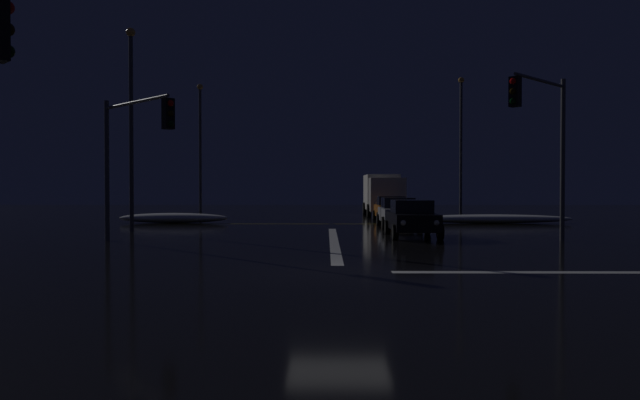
# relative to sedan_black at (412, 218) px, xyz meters

# --- Properties ---
(ground) EXTENTS (120.00, 120.00, 0.10)m
(ground) POSITION_rel_sedan_black_xyz_m (-3.35, -10.90, -0.85)
(ground) COLOR black
(stop_line_north) EXTENTS (0.35, 14.72, 0.01)m
(stop_line_north) POSITION_rel_sedan_black_xyz_m (-3.35, -2.32, -0.80)
(stop_line_north) COLOR white
(stop_line_north) RESTS_ON ground
(centre_line_ns) EXTENTS (22.00, 0.15, 0.01)m
(centre_line_ns) POSITION_rel_sedan_black_xyz_m (-3.35, 9.28, -0.80)
(centre_line_ns) COLOR yellow
(centre_line_ns) RESTS_ON ground
(snow_bank_left_curb) EXTENTS (6.48, 1.50, 0.59)m
(snow_bank_left_curb) POSITION_rel_sedan_black_xyz_m (-12.73, 10.11, -0.50)
(snow_bank_left_curb) COLOR white
(snow_bank_left_curb) RESTS_ON ground
(snow_bank_right_curb) EXTENTS (9.69, 1.50, 0.52)m
(snow_bank_right_curb) POSITION_rel_sedan_black_xyz_m (6.02, 10.00, -0.54)
(snow_bank_right_curb) COLOR white
(snow_bank_right_curb) RESTS_ON ground
(sedan_black) EXTENTS (2.02, 4.33, 1.57)m
(sedan_black) POSITION_rel_sedan_black_xyz_m (0.00, 0.00, 0.00)
(sedan_black) COLOR black
(sedan_black) RESTS_ON ground
(sedan_silver) EXTENTS (2.02, 4.33, 1.57)m
(sedan_silver) POSITION_rel_sedan_black_xyz_m (0.15, 6.34, 0.00)
(sedan_silver) COLOR #B7B7BC
(sedan_silver) RESTS_ON ground
(sedan_orange) EXTENTS (2.02, 4.33, 1.57)m
(sedan_orange) POSITION_rel_sedan_black_xyz_m (0.36, 11.88, 0.00)
(sedan_orange) COLOR #C66014
(sedan_orange) RESTS_ON ground
(box_truck) EXTENTS (2.68, 8.28, 3.08)m
(box_truck) POSITION_rel_sedan_black_xyz_m (0.53, 19.24, 0.91)
(box_truck) COLOR beige
(box_truck) RESTS_ON ground
(traffic_signal_ne) EXTENTS (3.04, 3.04, 6.35)m
(traffic_signal_ne) POSITION_rel_sedan_black_xyz_m (4.47, -3.08, 3.56)
(traffic_signal_ne) COLOR #4C4C51
(traffic_signal_ne) RESTS_ON ground
(traffic_signal_nw) EXTENTS (3.61, 3.61, 5.53)m
(traffic_signal_nw) POSITION_rel_sedan_black_xyz_m (-10.83, -3.42, 3.06)
(traffic_signal_nw) COLOR #4C4C51
(traffic_signal_nw) RESTS_ON ground
(streetlamp_left_far) EXTENTS (0.44, 0.44, 9.81)m
(streetlamp_left_far) POSITION_rel_sedan_black_xyz_m (-13.03, 19.28, 4.81)
(streetlamp_left_far) COLOR #424247
(streetlamp_left_far) RESTS_ON ground
(streetlamp_right_far) EXTENTS (0.44, 0.44, 10.28)m
(streetlamp_right_far) POSITION_rel_sedan_black_xyz_m (6.32, 19.28, 5.04)
(streetlamp_right_far) COLOR #424247
(streetlamp_right_far) RESTS_ON ground
(streetlamp_left_near) EXTENTS (0.44, 0.44, 9.76)m
(streetlamp_left_near) POSITION_rel_sedan_black_xyz_m (-13.03, 3.28, 4.78)
(streetlamp_left_near) COLOR #424247
(streetlamp_left_near) RESTS_ON ground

